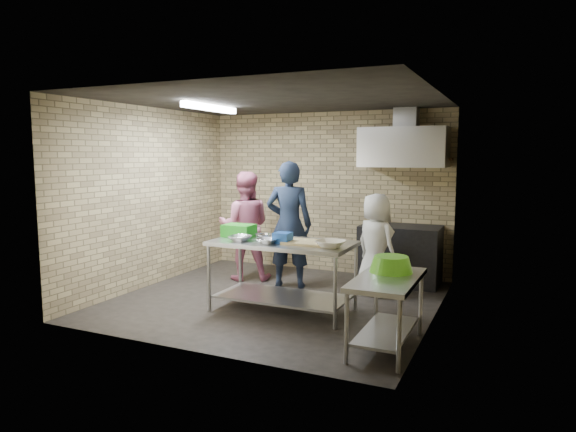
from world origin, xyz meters
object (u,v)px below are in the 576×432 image
(green_crate, at_px, (239,230))
(stove, at_px, (400,255))
(prep_table, at_px, (282,276))
(bottle_red, at_px, (409,152))
(woman_pink, at_px, (245,226))
(green_basin, at_px, (391,264))
(man_navy, at_px, (289,224))
(side_counter, at_px, (386,313))
(woman_white, at_px, (376,244))
(blue_tub, at_px, (283,238))
(bottle_green, at_px, (436,153))

(green_crate, bearing_deg, stove, 47.02)
(prep_table, distance_m, green_crate, 0.89)
(bottle_red, height_order, woman_pink, bottle_red)
(green_basin, xyz_separation_m, man_navy, (-1.92, 1.61, 0.11))
(side_counter, height_order, green_basin, green_basin)
(bottle_red, distance_m, woman_pink, 2.82)
(prep_table, bearing_deg, woman_white, 54.35)
(bottle_red, relative_size, man_navy, 0.09)
(side_counter, bearing_deg, prep_table, 154.31)
(green_crate, bearing_deg, man_navy, 74.34)
(green_basin, bearing_deg, woman_white, 109.66)
(side_counter, distance_m, bottle_red, 3.44)
(prep_table, xyz_separation_m, bottle_red, (1.12, 2.26, 1.58))
(woman_pink, height_order, woman_white, woman_pink)
(prep_table, distance_m, side_counter, 1.69)
(green_crate, bearing_deg, side_counter, -20.98)
(stove, distance_m, woman_white, 0.85)
(green_basin, relative_size, woman_white, 0.32)
(green_basin, bearing_deg, blue_tub, 165.28)
(green_crate, xyz_separation_m, bottle_red, (1.82, 2.14, 1.05))
(prep_table, height_order, green_basin, green_basin)
(prep_table, xyz_separation_m, stove, (1.07, 2.02, 0.00))
(side_counter, height_order, woman_white, woman_white)
(blue_tub, bearing_deg, prep_table, 116.57)
(bottle_red, xyz_separation_m, woman_pink, (-2.37, -1.01, -1.17))
(green_basin, height_order, woman_pink, woman_pink)
(blue_tub, xyz_separation_m, woman_pink, (-1.30, 1.35, -0.10))
(side_counter, relative_size, green_basin, 2.61)
(stove, bearing_deg, green_crate, -132.98)
(bottle_green, bearing_deg, side_counter, -90.00)
(man_navy, bearing_deg, woman_pink, -21.98)
(side_counter, relative_size, bottle_green, 8.00)
(prep_table, xyz_separation_m, green_crate, (-0.70, 0.12, 0.53))
(bottle_green, bearing_deg, man_navy, -149.72)
(woman_pink, xyz_separation_m, woman_white, (2.13, -0.02, -0.14))
(side_counter, relative_size, woman_white, 0.83)
(blue_tub, relative_size, bottle_red, 1.11)
(side_counter, distance_m, man_navy, 2.75)
(green_basin, relative_size, bottle_green, 3.07)
(bottle_red, bearing_deg, prep_table, -116.36)
(side_counter, height_order, woman_pink, woman_pink)
(green_basin, bearing_deg, stove, 99.76)
(green_crate, bearing_deg, woman_white, 35.12)
(stove, xyz_separation_m, woman_white, (-0.18, -0.78, 0.27))
(green_crate, height_order, woman_white, woman_white)
(woman_pink, bearing_deg, bottle_green, 175.08)
(stove, xyz_separation_m, green_crate, (-1.77, -1.90, 0.53))
(woman_white, bearing_deg, bottle_green, -89.62)
(man_navy, xyz_separation_m, woman_pink, (-0.83, 0.13, -0.09))
(man_navy, bearing_deg, green_basin, 126.63)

